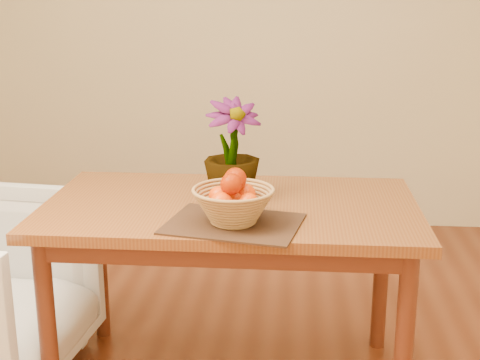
{
  "coord_description": "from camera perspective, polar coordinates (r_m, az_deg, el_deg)",
  "views": [
    {
      "loc": [
        0.24,
        -2.08,
        1.51
      ],
      "look_at": [
        0.06,
        0.06,
        0.91
      ],
      "focal_mm": 50.0,
      "sensor_mm": 36.0,
      "label": 1
    }
  ],
  "objects": [
    {
      "name": "potted_plant",
      "position": [
        2.51,
        -0.69,
        2.59
      ],
      "size": [
        0.28,
        0.28,
        0.38
      ],
      "primitive_type": "imported",
      "rotation": [
        0.0,
        0.0,
        0.42
      ],
      "color": "#214E16",
      "rests_on": "table"
    },
    {
      "name": "placemat",
      "position": [
        2.28,
        -0.57,
        -3.75
      ],
      "size": [
        0.5,
        0.41,
        0.01
      ],
      "primitive_type": "cube",
      "rotation": [
        0.0,
        0.0,
        -0.19
      ],
      "color": "#371F14",
      "rests_on": "table"
    },
    {
      "name": "wall_back",
      "position": [
        4.34,
        1.74,
        13.58
      ],
      "size": [
        4.0,
        0.02,
        2.7
      ],
      "primitive_type": "cube",
      "color": "beige",
      "rests_on": "floor"
    },
    {
      "name": "orange_pile",
      "position": [
        2.24,
        -0.57,
        -0.92
      ],
      "size": [
        0.18,
        0.18,
        0.14
      ],
      "rotation": [
        0.0,
        0.0,
        0.38
      ],
      "color": "#EC2D03",
      "rests_on": "wicker_basket"
    },
    {
      "name": "wicker_basket",
      "position": [
        2.26,
        -0.57,
        -2.32
      ],
      "size": [
        0.28,
        0.28,
        0.12
      ],
      "color": "#AE8248",
      "rests_on": "placemat"
    },
    {
      "name": "table",
      "position": [
        2.54,
        -0.81,
        -3.85
      ],
      "size": [
        1.4,
        0.8,
        0.75
      ],
      "color": "brown",
      "rests_on": "floor"
    }
  ]
}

